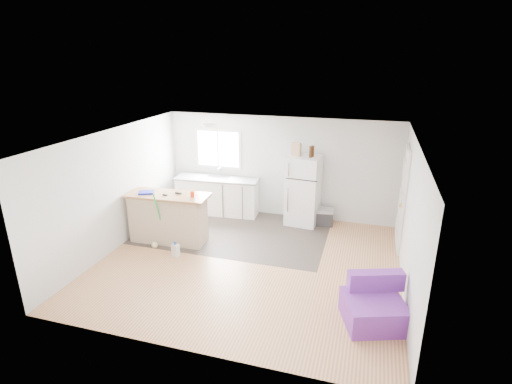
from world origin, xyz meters
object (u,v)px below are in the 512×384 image
(cleaner_jug, at_px, (175,250))
(blue_tray, at_px, (146,192))
(refrigerator, at_px, (303,190))
(cooler, at_px, (322,216))
(kitchen_cabinets, at_px, (218,195))
(purple_seat, at_px, (374,306))
(red_cup, at_px, (192,194))
(bottle_left, at_px, (311,152))
(bottle_right, at_px, (313,151))
(peninsula, at_px, (168,217))
(mop, at_px, (156,237))
(cardboard_box, at_px, (296,149))

(cleaner_jug, relative_size, blue_tray, 1.03)
(refrigerator, bearing_deg, cooler, 10.27)
(kitchen_cabinets, relative_size, purple_seat, 1.99)
(kitchen_cabinets, height_order, red_cup, kitchen_cabinets)
(bottle_left, distance_m, bottle_right, 0.07)
(purple_seat, distance_m, cleaner_jug, 3.85)
(refrigerator, relative_size, purple_seat, 1.54)
(kitchen_cabinets, relative_size, red_cup, 17.27)
(peninsula, distance_m, blue_tray, 0.69)
(bottle_right, bearing_deg, mop, -143.58)
(purple_seat, height_order, cardboard_box, cardboard_box)
(purple_seat, xyz_separation_m, bottle_left, (-1.51, 3.22, 1.48))
(red_cup, bearing_deg, purple_seat, -23.67)
(cooler, bearing_deg, peninsula, -156.97)
(cleaner_jug, distance_m, cardboard_box, 3.38)
(cleaner_jug, relative_size, red_cup, 2.57)
(kitchen_cabinets, bearing_deg, mop, -107.89)
(kitchen_cabinets, xyz_separation_m, mop, (-0.51, -2.10, -0.23))
(refrigerator, bearing_deg, kitchen_cabinets, -175.69)
(mop, bearing_deg, cardboard_box, 48.01)
(cooler, xyz_separation_m, mop, (-3.08, -2.11, 0.04))
(cooler, relative_size, red_cup, 4.53)
(red_cup, bearing_deg, blue_tray, -176.04)
(cleaner_jug, distance_m, bottle_left, 3.53)
(cleaner_jug, height_order, cardboard_box, cardboard_box)
(kitchen_cabinets, height_order, cleaner_jug, kitchen_cabinets)
(bottle_left, bearing_deg, red_cup, -141.71)
(peninsula, relative_size, bottle_left, 6.88)
(cooler, distance_m, purple_seat, 3.54)
(kitchen_cabinets, distance_m, cardboard_box, 2.32)
(red_cup, xyz_separation_m, bottle_right, (2.11, 1.71, 0.62))
(kitchen_cabinets, height_order, purple_seat, kitchen_cabinets)
(peninsula, height_order, bottle_right, bottle_right)
(kitchen_cabinets, distance_m, cooler, 2.58)
(kitchen_cabinets, relative_size, cooler, 3.81)
(refrigerator, height_order, purple_seat, refrigerator)
(refrigerator, height_order, cardboard_box, cardboard_box)
(cleaner_jug, relative_size, bottle_right, 1.23)
(cleaner_jug, height_order, mop, mop)
(cleaner_jug, distance_m, red_cup, 1.15)
(refrigerator, height_order, bottle_left, bottle_left)
(kitchen_cabinets, relative_size, refrigerator, 1.29)
(cooler, height_order, purple_seat, purple_seat)
(cooler, relative_size, cardboard_box, 1.81)
(red_cup, height_order, blue_tray, red_cup)
(peninsula, height_order, bottle_left, bottle_left)
(refrigerator, xyz_separation_m, bottle_right, (0.17, -0.01, 0.93))
(mop, bearing_deg, blue_tray, 146.62)
(cooler, xyz_separation_m, purple_seat, (1.20, -3.33, 0.05))
(peninsula, bearing_deg, refrigerator, 31.90)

